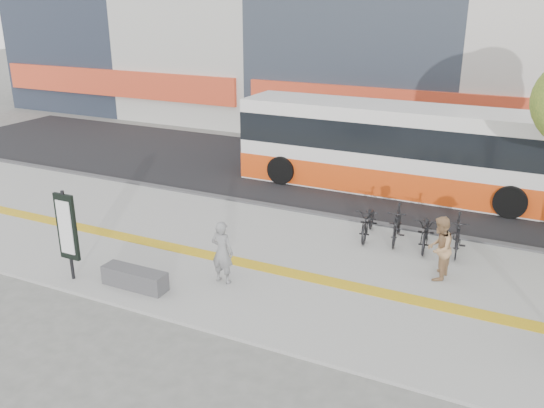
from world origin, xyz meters
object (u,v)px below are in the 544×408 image
at_px(signboard, 67,228).
at_px(pedestrian_tan, 439,248).
at_px(seated_woman, 222,252).
at_px(bench, 135,278).
at_px(bus, 397,151).

xyz_separation_m(signboard, pedestrian_tan, (7.75, 3.79, -0.51)).
height_order(seated_woman, pedestrian_tan, pedestrian_tan).
height_order(bench, bus, bus).
height_order(bench, signboard, signboard).
relative_size(bench, pedestrian_tan, 1.03).
distance_m(bench, pedestrian_tan, 7.09).
distance_m(signboard, bus, 11.25).
distance_m(signboard, pedestrian_tan, 8.64).
relative_size(bus, pedestrian_tan, 7.06).
bearing_deg(bench, bus, 69.98).
xyz_separation_m(bench, bus, (3.53, 9.70, 1.12)).
relative_size(bench, seated_woman, 1.05).
bearing_deg(bus, bench, -110.02).
relative_size(bench, bus, 0.15).
bearing_deg(signboard, seated_woman, 23.43).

